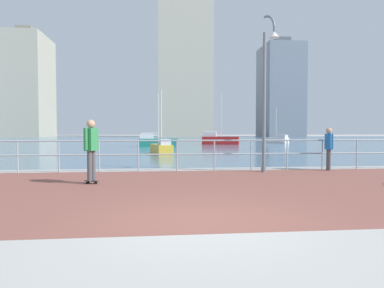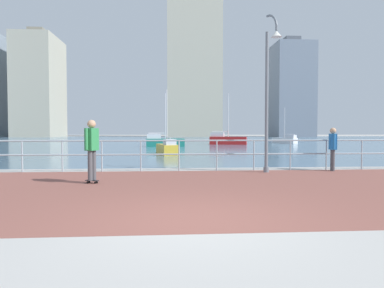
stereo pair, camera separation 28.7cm
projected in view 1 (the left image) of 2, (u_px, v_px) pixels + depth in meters
ground at (163, 142)px, 45.24m from camera, size 220.00×220.00×0.00m
brick_paving at (185, 188)px, 8.59m from camera, size 28.00×7.68×0.01m
harbor_water at (162, 140)px, 57.15m from camera, size 180.00×88.00×0.00m
waterfront_railing at (177, 150)px, 12.38m from camera, size 25.25×0.06×1.15m
lamppost at (267, 86)px, 11.86m from camera, size 0.44×0.79×5.56m
skateboarder at (91, 145)px, 9.33m from camera, size 0.41×0.54×1.78m
bystander at (329, 145)px, 12.59m from camera, size 0.33×0.55×1.60m
sailboat_yellow at (277, 140)px, 42.11m from camera, size 2.66×3.12×4.44m
sailboat_white at (219, 140)px, 38.16m from camera, size 4.29×2.38×5.75m
sailboat_gray at (157, 142)px, 32.38m from camera, size 3.71×1.34×5.13m
sailboat_red at (162, 148)px, 21.49m from camera, size 1.48×3.07×4.15m
tower_concrete at (184, 63)px, 98.24m from camera, size 15.17×14.20×44.60m
tower_glass at (28, 86)px, 89.96m from camera, size 10.07×14.87×28.81m
tower_beige at (280, 91)px, 96.84m from camera, size 10.51×12.76×27.94m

